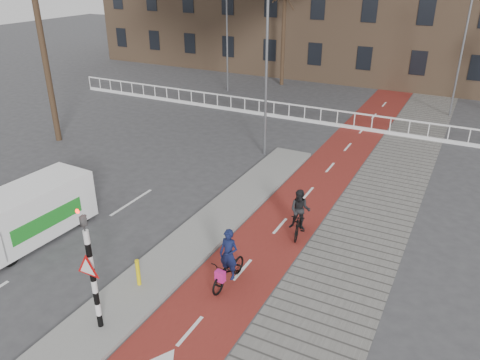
% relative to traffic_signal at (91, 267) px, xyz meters
% --- Properties ---
extents(ground, '(120.00, 120.00, 0.00)m').
position_rel_traffic_signal_xyz_m(ground, '(0.60, 2.02, -1.99)').
color(ground, '#38383A').
rests_on(ground, ground).
extents(bike_lane, '(2.50, 60.00, 0.01)m').
position_rel_traffic_signal_xyz_m(bike_lane, '(2.10, 12.02, -1.98)').
color(bike_lane, maroon).
rests_on(bike_lane, ground).
extents(sidewalk, '(3.00, 60.00, 0.01)m').
position_rel_traffic_signal_xyz_m(sidewalk, '(4.90, 12.02, -1.98)').
color(sidewalk, slate).
rests_on(sidewalk, ground).
extents(curb_island, '(1.80, 16.00, 0.12)m').
position_rel_traffic_signal_xyz_m(curb_island, '(-0.10, 6.02, -1.93)').
color(curb_island, gray).
rests_on(curb_island, ground).
extents(traffic_signal, '(0.80, 0.80, 3.68)m').
position_rel_traffic_signal_xyz_m(traffic_signal, '(0.00, 0.00, 0.00)').
color(traffic_signal, black).
rests_on(traffic_signal, curb_island).
extents(bollard, '(0.12, 0.12, 0.85)m').
position_rel_traffic_signal_xyz_m(bollard, '(-0.19, 1.85, -1.45)').
color(bollard, yellow).
rests_on(bollard, curb_island).
extents(cyclist_near, '(0.67, 1.76, 1.83)m').
position_rel_traffic_signal_xyz_m(cyclist_near, '(2.06, 3.22, -1.37)').
color(cyclist_near, black).
rests_on(cyclist_near, bike_lane).
extents(cyclist_far, '(0.81, 1.64, 1.73)m').
position_rel_traffic_signal_xyz_m(cyclist_far, '(2.91, 6.76, -1.26)').
color(cyclist_far, black).
rests_on(cyclist_far, bike_lane).
extents(van, '(1.95, 4.43, 1.87)m').
position_rel_traffic_signal_xyz_m(van, '(-5.22, 2.39, -1.00)').
color(van, white).
rests_on(van, ground).
extents(railing, '(28.00, 0.10, 0.99)m').
position_rel_traffic_signal_xyz_m(railing, '(-4.40, 19.02, -1.68)').
color(railing, silver).
rests_on(railing, ground).
extents(tree_left, '(0.30, 0.30, 9.66)m').
position_rel_traffic_signal_xyz_m(tree_left, '(-12.04, 9.94, 2.84)').
color(tree_left, '#322316').
rests_on(tree_left, ground).
extents(tree_mid, '(0.29, 0.29, 7.80)m').
position_rel_traffic_signal_xyz_m(tree_mid, '(-6.25, 27.09, 1.91)').
color(tree_mid, '#322316').
rests_on(tree_mid, ground).
extents(streetlight_near, '(0.12, 0.12, 8.46)m').
position_rel_traffic_signal_xyz_m(streetlight_near, '(-1.32, 13.13, 2.24)').
color(streetlight_near, slate).
rests_on(streetlight_near, ground).
extents(streetlight_left, '(0.12, 0.12, 7.72)m').
position_rel_traffic_signal_xyz_m(streetlight_left, '(-9.06, 23.45, 1.87)').
color(streetlight_left, slate).
rests_on(streetlight_left, ground).
extents(streetlight_right, '(0.12, 0.12, 8.15)m').
position_rel_traffic_signal_xyz_m(streetlight_right, '(6.24, 24.36, 2.08)').
color(streetlight_right, slate).
rests_on(streetlight_right, ground).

